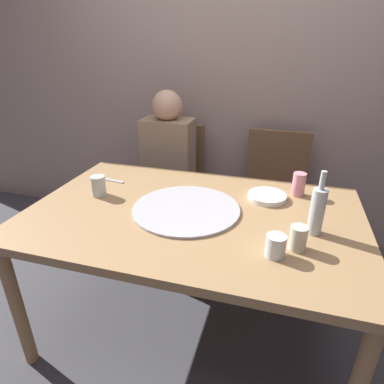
% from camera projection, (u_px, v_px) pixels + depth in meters
% --- Properties ---
extents(ground_plane, '(8.00, 8.00, 0.00)m').
position_uv_depth(ground_plane, '(193.00, 325.00, 1.85)').
color(ground_plane, '#424247').
extents(back_wall, '(6.00, 0.10, 2.60)m').
position_uv_depth(back_wall, '(239.00, 67.00, 2.34)').
color(back_wall, gray).
rests_on(back_wall, ground_plane).
extents(dining_table, '(1.56, 0.99, 0.74)m').
position_uv_depth(dining_table, '(193.00, 225.00, 1.56)').
color(dining_table, '#99754C').
rests_on(dining_table, ground_plane).
extents(pizza_tray, '(0.51, 0.51, 0.01)m').
position_uv_depth(pizza_tray, '(186.00, 209.00, 1.55)').
color(pizza_tray, '#ADADB2').
rests_on(pizza_tray, dining_table).
extents(wine_bottle, '(0.06, 0.06, 0.28)m').
position_uv_depth(wine_bottle, '(317.00, 210.00, 1.32)').
color(wine_bottle, '#B2BCC1').
rests_on(wine_bottle, dining_table).
extents(tumbler_near, '(0.08, 0.08, 0.11)m').
position_uv_depth(tumbler_near, '(98.00, 186.00, 1.68)').
color(tumbler_near, '#B7C6BC').
rests_on(tumbler_near, dining_table).
extents(tumbler_far, '(0.07, 0.07, 0.10)m').
position_uv_depth(tumbler_far, '(298.00, 238.00, 1.24)').
color(tumbler_far, beige).
rests_on(tumbler_far, dining_table).
extents(wine_glass, '(0.08, 0.08, 0.09)m').
position_uv_depth(wine_glass, '(276.00, 246.00, 1.20)').
color(wine_glass, silver).
rests_on(wine_glass, dining_table).
extents(soda_can, '(0.07, 0.07, 0.12)m').
position_uv_depth(soda_can, '(299.00, 184.00, 1.68)').
color(soda_can, pink).
rests_on(soda_can, dining_table).
extents(plate_stack, '(0.20, 0.20, 0.03)m').
position_uv_depth(plate_stack, '(267.00, 197.00, 1.65)').
color(plate_stack, white).
rests_on(plate_stack, dining_table).
extents(table_knife, '(0.22, 0.05, 0.01)m').
position_uv_depth(table_knife, '(108.00, 180.00, 1.88)').
color(table_knife, '#B7B7BC').
rests_on(table_knife, dining_table).
extents(chair_left, '(0.44, 0.44, 0.90)m').
position_uv_depth(chair_left, '(172.00, 176.00, 2.52)').
color(chair_left, brown).
rests_on(chair_left, ground_plane).
extents(chair_right, '(0.44, 0.44, 0.90)m').
position_uv_depth(chair_right, '(274.00, 188.00, 2.32)').
color(chair_right, brown).
rests_on(chair_right, ground_plane).
extents(guest_in_sweater, '(0.36, 0.56, 1.17)m').
position_uv_depth(guest_in_sweater, '(165.00, 168.00, 2.33)').
color(guest_in_sweater, '#937A60').
rests_on(guest_in_sweater, ground_plane).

